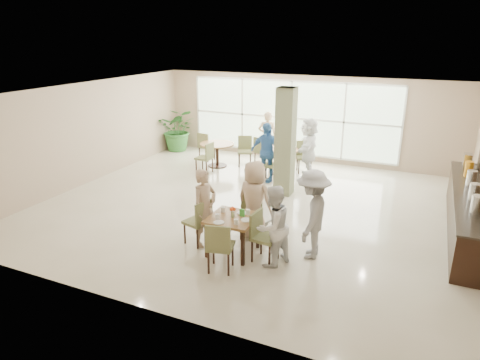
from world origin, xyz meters
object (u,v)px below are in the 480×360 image
at_px(potted_plant, 178,129).
at_px(adult_standing, 267,137).
at_px(teen_far, 254,200).
at_px(round_table_right, 280,155).
at_px(teen_left, 205,208).
at_px(teen_standing, 312,214).
at_px(adult_b, 308,147).
at_px(round_table_left, 217,149).
at_px(main_table, 233,222).
at_px(adult_a, 266,152).
at_px(buffet_counter, 468,209).
at_px(teen_right, 273,226).

height_order(potted_plant, adult_standing, adult_standing).
height_order(potted_plant, teen_far, teen_far).
bearing_deg(round_table_right, teen_left, -87.93).
distance_m(teen_standing, adult_standing, 6.45).
distance_m(teen_standing, adult_b, 4.94).
bearing_deg(round_table_left, teen_left, -65.50).
relative_size(teen_left, adult_b, 0.90).
relative_size(main_table, adult_standing, 0.53).
xyz_separation_m(teen_standing, adult_standing, (-3.04, 5.69, -0.03)).
distance_m(round_table_left, adult_a, 2.09).
bearing_deg(round_table_left, round_table_right, 4.03).
distance_m(main_table, adult_a, 4.39).
relative_size(round_table_left, round_table_right, 0.97).
bearing_deg(round_table_right, buffet_counter, -25.11).
distance_m(main_table, round_table_left, 5.78).
bearing_deg(teen_left, adult_standing, 26.46).
relative_size(round_table_right, teen_left, 0.71).
bearing_deg(buffet_counter, potted_plant, 159.91).
relative_size(teen_far, adult_a, 0.97).
distance_m(teen_left, adult_b, 5.17).
relative_size(round_table_left, teen_left, 0.69).
relative_size(round_table_left, teen_standing, 0.63).
xyz_separation_m(round_table_left, adult_standing, (1.26, 1.17, 0.27)).
xyz_separation_m(teen_left, adult_a, (-0.30, 4.19, 0.06)).
bearing_deg(buffet_counter, adult_b, 149.74).
distance_m(teen_left, teen_standing, 2.10).
distance_m(buffet_counter, adult_standing, 6.70).
bearing_deg(round_table_left, adult_standing, 42.91).
xyz_separation_m(round_table_left, teen_right, (3.73, -5.11, 0.19)).
height_order(teen_left, teen_far, teen_far).
relative_size(teen_left, teen_far, 0.95).
relative_size(potted_plant, adult_b, 0.88).
xyz_separation_m(teen_left, teen_standing, (2.06, 0.39, 0.07)).
bearing_deg(teen_standing, adult_b, -168.56).
height_order(round_table_right, adult_b, adult_b).
bearing_deg(teen_left, main_table, -80.99).
bearing_deg(buffet_counter, main_table, -145.94).
relative_size(teen_far, adult_standing, 0.99).
height_order(adult_a, adult_b, adult_b).
bearing_deg(adult_standing, adult_b, 133.33).
bearing_deg(buffet_counter, teen_standing, -139.76).
bearing_deg(adult_a, main_table, -68.68).
distance_m(buffet_counter, teen_far, 4.52).
bearing_deg(main_table, round_table_left, 120.01).
bearing_deg(teen_right, teen_left, -73.90).
height_order(buffet_counter, potted_plant, buffet_counter).
relative_size(buffet_counter, adult_a, 2.76).
height_order(round_table_left, potted_plant, potted_plant).
height_order(main_table, buffet_counter, buffet_counter).
relative_size(round_table_left, potted_plant, 0.71).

